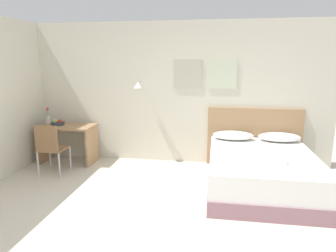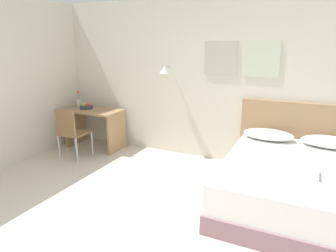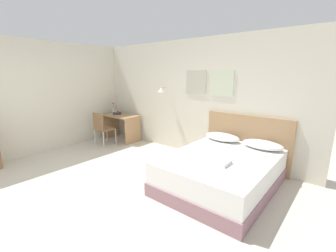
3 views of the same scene
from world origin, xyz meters
TOP-DOWN VIEW (x-y plane):
  - ground_plane at (0.00, 0.00)m, footprint 24.00×24.00m
  - wall_back at (0.01, 2.88)m, footprint 5.99×0.31m
  - wall_left at (-2.62, -0.07)m, footprint 0.06×5.85m
  - bed at (1.60, 1.76)m, footprint 1.58×2.07m
  - headboard at (1.60, 2.82)m, footprint 1.70×0.06m
  - pillow_left at (1.20, 2.55)m, footprint 0.72×0.38m
  - pillow_right at (1.99, 2.55)m, footprint 0.72×0.38m
  - folded_towel_near_foot at (1.71, 1.44)m, footprint 0.30×0.27m
  - desk at (-1.91, 2.47)m, footprint 1.02×0.59m
  - desk_chair at (-1.88, 1.79)m, footprint 0.43×0.43m
  - fruit_bowl at (-2.10, 2.48)m, footprint 0.24×0.24m
  - flower_vase at (-2.32, 2.53)m, footprint 0.07×0.07m

SIDE VIEW (x-z plane):
  - ground_plane at x=0.00m, z-range 0.00..0.00m
  - bed at x=1.60m, z-range 0.00..0.56m
  - desk at x=-1.91m, z-range 0.13..0.86m
  - desk_chair at x=-1.88m, z-range 0.08..0.97m
  - headboard at x=1.60m, z-range 0.00..1.09m
  - folded_towel_near_foot at x=1.71m, z-range 0.56..0.62m
  - pillow_left at x=1.20m, z-range 0.56..0.71m
  - pillow_right at x=1.99m, z-range 0.56..0.71m
  - fruit_bowl at x=-2.10m, z-range 0.71..0.82m
  - flower_vase at x=-2.32m, z-range 0.69..1.01m
  - wall_left at x=-2.62m, z-range 0.00..2.65m
  - wall_back at x=0.01m, z-range 0.00..2.65m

